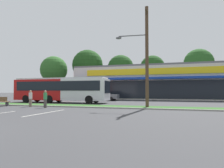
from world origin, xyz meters
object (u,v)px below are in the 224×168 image
object	(u,v)px
car_1	(56,95)
pedestrian_by_pole	(45,99)
pedestrian_near_bench	(30,98)
car_0	(104,96)
city_bus	(61,89)
bus_stop_bench	(2,101)
utility_pole	(145,53)

from	to	relation	value
car_1	pedestrian_by_pole	distance (m)	16.19
pedestrian_near_bench	pedestrian_by_pole	bearing A→B (deg)	73.41
car_0	pedestrian_near_bench	xyz separation A→B (m)	(-2.70, -13.80, 0.04)
city_bus	bus_stop_bench	xyz separation A→B (m)	(-2.64, -7.00, -1.26)
bus_stop_bench	city_bus	bearing A→B (deg)	-110.68
utility_pole	bus_stop_bench	bearing A→B (deg)	-172.99
bus_stop_bench	car_0	world-z (taller)	car_0
pedestrian_by_pole	bus_stop_bench	bearing A→B (deg)	154.85
car_1	pedestrian_by_pole	bearing A→B (deg)	119.18
car_0	pedestrian_by_pole	bearing A→B (deg)	-92.33
bus_stop_bench	car_0	distance (m)	15.17
car_0	car_1	xyz separation A→B (m)	(-8.48, -0.26, -0.01)
pedestrian_by_pole	car_1	bearing A→B (deg)	99.64
city_bus	utility_pole	bearing A→B (deg)	-25.28
car_1	pedestrian_near_bench	bearing A→B (deg)	113.11
bus_stop_bench	pedestrian_by_pole	bearing A→B (deg)	174.39
car_0	pedestrian_by_pole	distance (m)	14.41
bus_stop_bench	pedestrian_near_bench	distance (m)	3.51
city_bus	car_1	size ratio (longest dim) A/B	2.78
utility_pole	car_0	xyz separation A→B (m)	(-8.29, 12.06, -4.19)
car_1	pedestrian_near_bench	world-z (taller)	pedestrian_near_bench
utility_pole	car_1	xyz separation A→B (m)	(-16.77, 11.80, -4.20)
pedestrian_near_bench	pedestrian_by_pole	xyz separation A→B (m)	(2.12, -0.60, -0.00)
utility_pole	city_bus	distance (m)	13.34
city_bus	car_0	world-z (taller)	city_bus
bus_stop_bench	pedestrian_by_pole	world-z (taller)	pedestrian_by_pole
city_bus	pedestrian_near_bench	xyz separation A→B (m)	(0.86, -6.96, -0.95)
city_bus	car_1	world-z (taller)	city_bus
city_bus	pedestrian_near_bench	bearing A→B (deg)	-84.50
car_1	pedestrian_by_pole	xyz separation A→B (m)	(7.90, -14.14, 0.05)
bus_stop_bench	car_0	size ratio (longest dim) A/B	0.35
utility_pole	car_0	world-z (taller)	utility_pole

